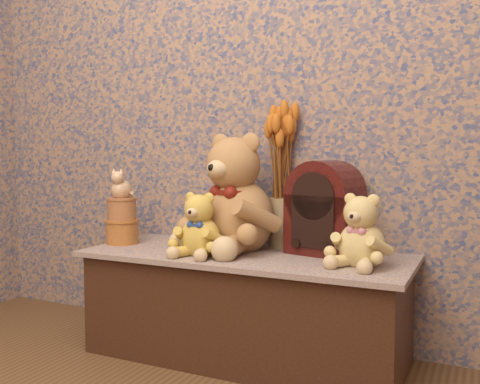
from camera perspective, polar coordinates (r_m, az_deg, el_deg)
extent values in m
cube|color=#3B4B7A|center=(2.31, 3.34, 16.80)|extent=(3.00, 0.10, 2.60)
cube|color=#364A6E|center=(2.10, 0.59, -12.12)|extent=(1.26, 0.52, 0.41)
cylinder|color=tan|center=(2.18, 4.67, -3.30)|extent=(0.14, 0.14, 0.20)
cylinder|color=gold|center=(2.31, -12.60, -4.23)|extent=(0.15, 0.15, 0.10)
cylinder|color=tan|center=(2.30, -12.64, -1.83)|extent=(0.14, 0.14, 0.10)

